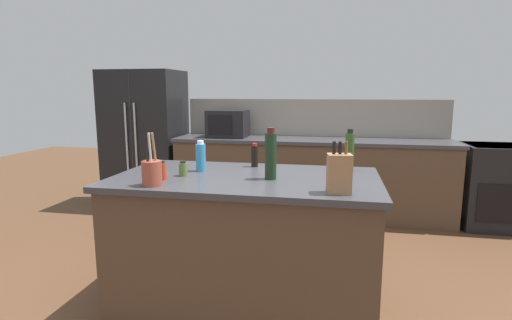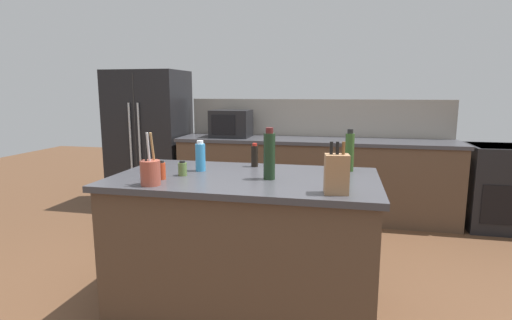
{
  "view_description": "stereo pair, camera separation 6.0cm",
  "coord_description": "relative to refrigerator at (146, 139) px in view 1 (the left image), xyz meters",
  "views": [
    {
      "loc": [
        0.58,
        -2.53,
        1.5
      ],
      "look_at": [
        0.0,
        0.35,
        0.99
      ],
      "focal_mm": 28.0,
      "sensor_mm": 36.0,
      "label": 1
    },
    {
      "loc": [
        0.63,
        -2.52,
        1.5
      ],
      "look_at": [
        0.0,
        0.35,
        0.99
      ],
      "focal_mm": 28.0,
      "sensor_mm": 36.0,
      "label": 2
    }
  ],
  "objects": [
    {
      "name": "utensil_crock",
      "position": [
        1.36,
        -2.62,
        0.14
      ],
      "size": [
        0.12,
        0.12,
        0.32
      ],
      "color": "brown",
      "rests_on": "kitchen_island"
    },
    {
      "name": "wine_bottle",
      "position": [
        2.02,
        -2.3,
        0.22
      ],
      "size": [
        0.07,
        0.07,
        0.33
      ],
      "color": "black",
      "rests_on": "kitchen_island"
    },
    {
      "name": "dish_soap_bottle",
      "position": [
        1.5,
        -2.14,
        0.16
      ],
      "size": [
        0.07,
        0.07,
        0.22
      ],
      "color": "#3384BC",
      "rests_on": "kitchen_island"
    },
    {
      "name": "ground_plane",
      "position": [
        1.85,
        -2.25,
        -0.88
      ],
      "size": [
        14.0,
        14.0,
        0.0
      ],
      "primitive_type": "plane",
      "color": "brown"
    },
    {
      "name": "kitchen_island",
      "position": [
        1.85,
        -2.25,
        -0.41
      ],
      "size": [
        1.75,
        0.98,
        0.94
      ],
      "color": "#4C3828",
      "rests_on": "ground_plane"
    },
    {
      "name": "spice_jar_paprika",
      "position": [
        1.35,
        -2.46,
        0.12
      ],
      "size": [
        0.05,
        0.05,
        0.12
      ],
      "color": "#B73D1E",
      "rests_on": "kitchen_island"
    },
    {
      "name": "wall_backsplash",
      "position": [
        2.15,
        0.27,
        0.29
      ],
      "size": [
        3.24,
        0.03,
        0.46
      ],
      "primitive_type": "cube",
      "color": "gray",
      "rests_on": "back_counter_run"
    },
    {
      "name": "back_counter_run",
      "position": [
        2.15,
        -0.05,
        -0.41
      ],
      "size": [
        3.28,
        0.66,
        0.94
      ],
      "color": "#4C3828",
      "rests_on": "ground_plane"
    },
    {
      "name": "soy_sauce_bottle",
      "position": [
        1.84,
        -1.9,
        0.14
      ],
      "size": [
        0.05,
        0.05,
        0.18
      ],
      "color": "black",
      "rests_on": "kitchen_island"
    },
    {
      "name": "knife_block",
      "position": [
        2.45,
        -2.59,
        0.17
      ],
      "size": [
        0.14,
        0.12,
        0.29
      ],
      "rotation": [
        0.0,
        0.0,
        0.13
      ],
      "color": "#936B47",
      "rests_on": "kitchen_island"
    },
    {
      "name": "microwave",
      "position": [
        1.13,
        -0.05,
        0.23
      ],
      "size": [
        0.47,
        0.39,
        0.33
      ],
      "color": "black",
      "rests_on": "back_counter_run"
    },
    {
      "name": "olive_oil_bottle",
      "position": [
        2.53,
        -1.92,
        0.2
      ],
      "size": [
        0.06,
        0.06,
        0.3
      ],
      "color": "#2D4C1E",
      "rests_on": "kitchen_island"
    },
    {
      "name": "refrigerator",
      "position": [
        0.0,
        0.0,
        0.0
      ],
      "size": [
        0.94,
        0.75,
        1.76
      ],
      "color": "black",
      "rests_on": "ground_plane"
    },
    {
      "name": "range_oven",
      "position": [
        4.2,
        -0.05,
        -0.41
      ],
      "size": [
        0.76,
        0.65,
        0.92
      ],
      "color": "black",
      "rests_on": "ground_plane"
    },
    {
      "name": "spice_jar_oregano",
      "position": [
        1.44,
        -2.32,
        0.11
      ],
      "size": [
        0.06,
        0.06,
        0.1
      ],
      "color": "#567038",
      "rests_on": "kitchen_island"
    }
  ]
}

